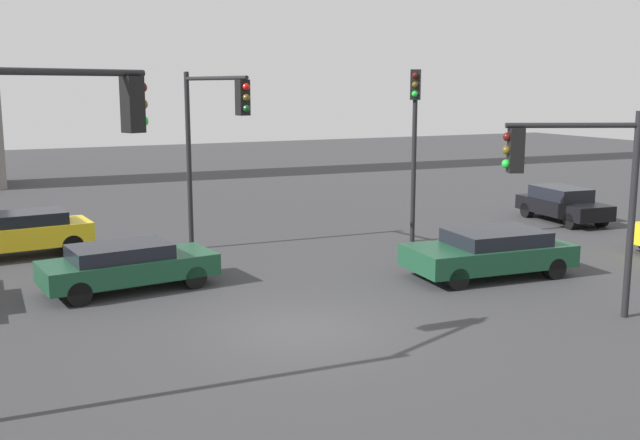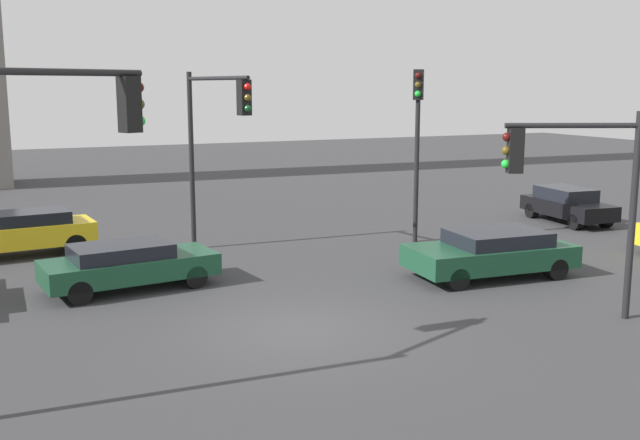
# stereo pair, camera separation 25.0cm
# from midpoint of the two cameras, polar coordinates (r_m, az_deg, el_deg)

# --- Properties ---
(ground_plane) EXTENTS (107.12, 107.12, 0.00)m
(ground_plane) POSITION_cam_midpoint_polar(r_m,az_deg,el_deg) (16.54, -1.90, -8.44)
(ground_plane) COLOR #38383A
(traffic_light_0) EXTENTS (0.93, 3.79, 5.75)m
(traffic_light_0) POSITION_cam_midpoint_polar(r_m,az_deg,el_deg) (22.94, -8.55, 7.18)
(traffic_light_0) COLOR black
(traffic_light_0) RESTS_ON ground_plane
(traffic_light_1) EXTENTS (3.40, 1.47, 5.75)m
(traffic_light_1) POSITION_cam_midpoint_polar(r_m,az_deg,el_deg) (13.04, -20.86, 4.34)
(traffic_light_1) COLOR black
(traffic_light_1) RESTS_ON ground_plane
(traffic_light_2) EXTENTS (0.45, 0.48, 5.84)m
(traffic_light_2) POSITION_cam_midpoint_polar(r_m,az_deg,el_deg) (25.40, 6.99, 7.30)
(traffic_light_2) COLOR black
(traffic_light_2) RESTS_ON ground_plane
(traffic_light_3) EXTENTS (2.88, 1.37, 4.75)m
(traffic_light_3) POSITION_cam_midpoint_polar(r_m,az_deg,el_deg) (17.59, 18.40, 3.32)
(traffic_light_3) COLOR black
(traffic_light_3) RESTS_ON ground_plane
(car_0) EXTENTS (4.76, 2.45, 1.31)m
(car_0) POSITION_cam_midpoint_polar(r_m,az_deg,el_deg) (21.45, 12.58, -2.38)
(car_0) COLOR #19472D
(car_0) RESTS_ON ground_plane
(car_1) EXTENTS (2.01, 4.17, 1.36)m
(car_1) POSITION_cam_midpoint_polar(r_m,az_deg,el_deg) (30.86, 17.87, 1.19)
(car_1) COLOR black
(car_1) RESTS_ON ground_plane
(car_3) EXTENTS (4.63, 2.32, 1.24)m
(car_3) POSITION_cam_midpoint_polar(r_m,az_deg,el_deg) (20.19, -14.93, -3.35)
(car_3) COLOR #19472D
(car_3) RESTS_ON ground_plane
(car_4) EXTENTS (4.48, 2.12, 1.40)m
(car_4) POSITION_cam_midpoint_polar(r_m,az_deg,el_deg) (25.20, -22.30, -0.91)
(car_4) COLOR yellow
(car_4) RESTS_ON ground_plane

